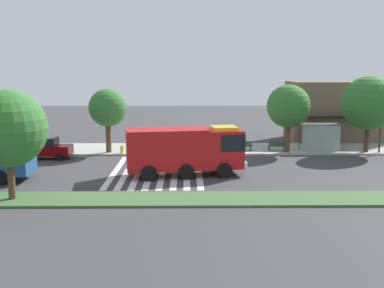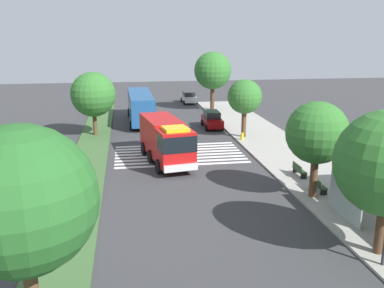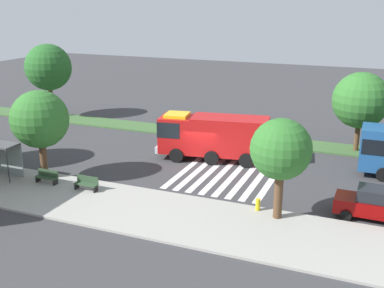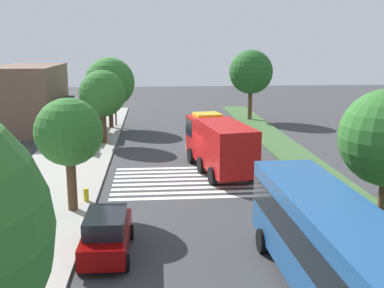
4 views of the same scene
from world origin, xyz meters
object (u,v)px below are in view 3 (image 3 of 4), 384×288
Objects in this scene: bench_west_of_shelter at (87,183)px; median_tree_far_west at (361,100)px; fire_truck at (210,135)px; bench_near_shelter at (47,177)px; sidewalk_tree_center at (40,120)px; median_tree_west at (48,67)px; sidewalk_tree_west at (281,150)px; fire_hydrant at (258,205)px; parked_car_mid at (377,204)px.

median_tree_far_west reaches higher than bench_west_of_shelter.
median_tree_far_west is (-10.38, -6.35, 2.30)m from fire_truck.
fire_truck is at bearing -119.03° from bench_west_of_shelter.
median_tree_far_west is at bearing -140.16° from bench_near_shelter.
median_tree_west reaches higher than sidewalk_tree_center.
fire_hydrant is (1.26, -0.50, -3.66)m from sidewalk_tree_west.
median_tree_west is (32.46, -12.63, 4.36)m from parked_car_mid.
sidewalk_tree_west reaches higher than bench_west_of_shelter.
fire_truck is 1.54× the size of sidewalk_tree_west.
parked_car_mid is 2.79× the size of bench_near_shelter.
parked_car_mid is at bearing 98.94° from median_tree_far_west.
sidewalk_tree_west is 16.25m from sidewalk_tree_center.
fire_truck reaches higher than parked_car_mid.
parked_car_mid reaches higher than bench_near_shelter.
sidewalk_tree_center is at bearing -0.00° from sidewalk_tree_west.
parked_car_mid is at bearing -170.52° from bench_west_of_shelter.
sidewalk_tree_west is 31.10m from median_tree_west.
bench_west_of_shelter is at bearing 51.55° from fire_truck.
fire_hydrant is at bearing 151.18° from median_tree_west.
bench_near_shelter is (8.26, 9.20, -1.39)m from fire_truck.
sidewalk_tree_west is at bearing 151.50° from median_tree_west.
bench_west_of_shelter is at bearing 6.29° from fire_hydrant.
fire_truck is at bearing -53.26° from fire_hydrant.
median_tree_far_west is (-18.64, -15.55, 3.69)m from bench_near_shelter.
sidewalk_tree_center is 24.43m from median_tree_far_west.
bench_near_shelter is 2.29× the size of fire_hydrant.
bench_west_of_shelter is 12.85m from sidewalk_tree_west.
sidewalk_tree_west is at bearing 77.98° from median_tree_far_west.
sidewalk_tree_center is (21.40, 2.20, 3.35)m from parked_car_mid.
sidewalk_tree_west reaches higher than parked_car_mid.
bench_near_shelter is 0.26× the size of sidewalk_tree_center.
sidewalk_tree_west is at bearing 158.41° from fire_hydrant.
parked_car_mid is 0.73× the size of sidewalk_tree_center.
parked_car_mid is 2.79× the size of bench_west_of_shelter.
sidewalk_tree_center is (16.25, -0.00, 0.14)m from sidewalk_tree_west.
sidewalk_tree_west is 0.76× the size of median_tree_west.
bench_near_shelter is 0.28× the size of sidewalk_tree_west.
parked_car_mid is at bearing -165.15° from fire_hydrant.
median_tree_west reaches higher than bench_west_of_shelter.
fire_truck is at bearing -26.16° from parked_car_mid.
bench_west_of_shelter is 22.26m from median_tree_far_west.
bench_west_of_shelter is (17.47, 2.92, -0.35)m from parked_car_mid.
parked_car_mid reaches higher than bench_west_of_shelter.
parked_car_mid is 0.59× the size of median_tree_west.
median_tree_far_west reaches higher than sidewalk_tree_center.
sidewalk_tree_west reaches higher than bench_near_shelter.
median_tree_west is (11.07, -14.83, 1.00)m from sidewalk_tree_center.
sidewalk_tree_center is at bearing -10.40° from bench_west_of_shelter.
median_tree_far_west is at bearing -80.29° from parked_car_mid.
bench_west_of_shelter is 22.10m from median_tree_west.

